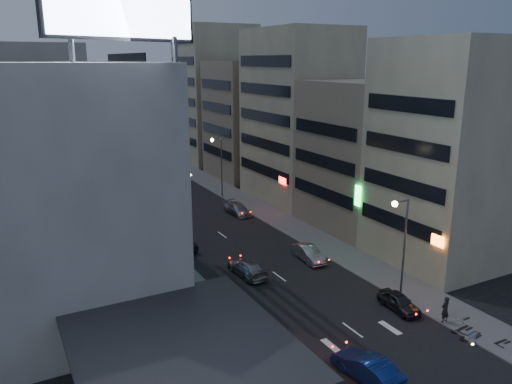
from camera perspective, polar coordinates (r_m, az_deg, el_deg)
ground at (r=33.98m, az=15.40°, el=-17.98°), size 180.00×180.00×0.00m
sidewalk_left at (r=54.78m, az=-13.31°, el=-4.81°), size 4.00×120.00×0.12m
sidewalk_right at (r=60.45m, az=1.49°, el=-2.53°), size 4.00×120.00×0.12m
food_court at (r=28.21m, az=-10.08°, el=-20.31°), size 11.00×13.00×3.88m
white_building at (r=41.36m, az=-22.49°, el=0.96°), size 14.00×24.00×18.00m
shophouse_near at (r=47.58m, az=20.86°, el=4.05°), size 10.00×11.00×20.00m
shophouse_mid at (r=56.34m, az=12.27°, el=4.17°), size 11.00×12.00×16.00m
shophouse_far at (r=65.97m, az=4.75°, el=8.62°), size 10.00×14.00×22.00m
far_left_a at (r=65.88m, az=-23.62°, el=6.55°), size 11.00×10.00×20.00m
far_left_b at (r=79.03m, az=-24.63°, el=5.80°), size 12.00×10.00×15.00m
far_right_a at (r=79.38m, az=-0.87°, el=8.27°), size 11.00×12.00×18.00m
far_right_b at (r=91.94m, az=-4.65°, el=11.00°), size 12.00×12.00×24.00m
street_lamp_right_near at (r=39.28m, az=16.28°, el=-4.72°), size 1.60×0.44×8.02m
street_lamp_left at (r=46.41m, az=-8.62°, el=-1.27°), size 1.60×0.44×8.02m
street_lamp_right_far at (r=66.93m, az=-4.27°, el=3.83°), size 1.60×0.44×8.02m
parked_car_right_near at (r=39.59m, az=16.01°, el=-11.97°), size 1.76×3.88×1.29m
parked_car_right_mid at (r=47.00m, az=6.04°, el=-7.00°), size 1.80×4.32×1.39m
parked_car_left at (r=49.88m, az=-8.90°, el=-5.81°), size 2.86×5.08×1.34m
parked_car_right_far at (r=60.43m, az=-2.12°, el=-1.93°), size 2.16×4.74×1.34m
road_car_blue at (r=31.49m, az=12.58°, el=-19.03°), size 2.18×4.74×1.51m
road_car_silver at (r=43.67m, az=-1.00°, el=-8.66°), size 2.12×4.86×1.39m
person at (r=38.52m, az=20.80°, el=-12.44°), size 0.74×0.51×1.94m
scooter_black_a at (r=38.24m, az=26.68°, el=-14.06°), size 0.58×1.74×1.06m
scooter_silver_a at (r=38.11m, az=23.82°, el=-13.72°), size 0.91×2.00×1.18m
scooter_blue at (r=38.43m, az=23.82°, el=-13.59°), size 0.80×1.76×1.04m
scooter_black_b at (r=38.85m, az=22.95°, el=-13.04°), size 0.89×2.01×1.19m
scooter_silver_b at (r=40.13m, az=22.83°, el=-12.20°), size 0.67×1.80×1.08m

